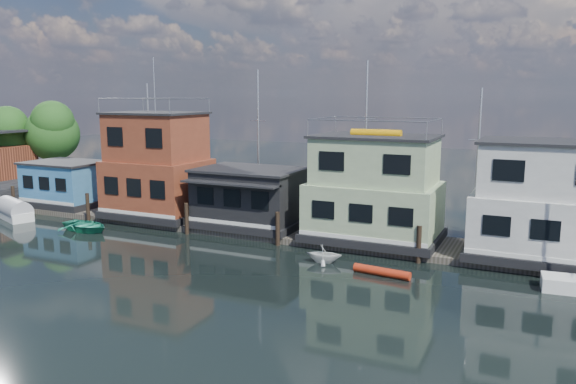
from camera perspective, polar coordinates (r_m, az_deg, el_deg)
The scene contains 14 objects.
ground at distance 30.30m, azimuth -14.03°, elevation -8.86°, with size 160.00×160.00×0.00m, color black.
dock at distance 39.88m, azimuth -3.18°, elevation -3.71°, with size 48.00×5.00×0.40m, color #595147.
houseboat_blue at distance 50.39m, azimuth -21.59°, elevation 0.81°, with size 6.40×4.90×3.66m.
houseboat_red at distance 43.76m, azimuth -13.11°, elevation 2.47°, with size 7.40×5.90×11.86m.
houseboat_dark at distance 39.63m, azimuth -3.86°, elevation -0.52°, with size 7.40×6.10×4.06m.
houseboat_green at distance 36.05m, azimuth 8.78°, elevation 0.16°, with size 8.40×5.90×7.03m.
houseboat_white at distance 34.70m, azimuth 24.84°, elevation -1.06°, with size 8.40×5.90×6.66m.
pilings at distance 37.46m, azimuth -5.66°, elevation -3.23°, with size 42.28×0.28×2.20m.
background_masts at distance 42.57m, azimuth 6.26°, elevation 4.43°, with size 36.40×0.16×12.00m.
shore at distance 62.28m, azimuth -27.19°, elevation 3.33°, with size 12.40×15.72×8.24m.
red_kayak at distance 30.70m, azimuth 9.50°, elevation -7.99°, with size 0.46×0.46×3.16m, color #B72B13.
dinghy_white at distance 32.50m, azimuth 3.67°, elevation -6.28°, with size 1.76×2.04×1.07m, color white.
tarp_runabout at distance 48.54m, azimuth -26.06°, elevation -1.73°, with size 4.46×3.05×1.69m.
dinghy_teal at distance 42.28m, azimuth -19.86°, elevation -3.22°, with size 2.80×3.92×0.81m, color #279272.
Camera 1 is at (18.29, -22.16, 9.63)m, focal length 35.00 mm.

